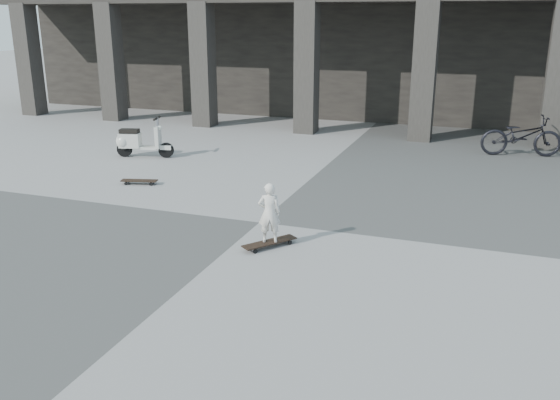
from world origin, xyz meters
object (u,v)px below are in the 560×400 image
(child, at_px, (269,213))
(scooter, at_px, (135,141))
(longboard, at_px, (270,243))
(skateboard_spare, at_px, (139,181))
(bicycle, at_px, (521,136))

(child, xyz_separation_m, scooter, (-5.58, 4.76, -0.16))
(longboard, bearing_deg, skateboard_spare, 94.37)
(longboard, xyz_separation_m, skateboard_spare, (-4.03, 2.50, -0.00))
(longboard, height_order, bicycle, bicycle)
(skateboard_spare, bearing_deg, scooter, 109.30)
(skateboard_spare, height_order, bicycle, bicycle)
(longboard, bearing_deg, bicycle, 10.83)
(longboard, distance_m, skateboard_spare, 4.75)
(longboard, xyz_separation_m, bicycle, (3.95, 8.35, 0.46))
(scooter, distance_m, bicycle, 10.19)
(bicycle, bearing_deg, child, 142.85)
(longboard, bearing_deg, child, 50.19)
(skateboard_spare, bearing_deg, child, -46.96)
(child, relative_size, scooter, 0.65)
(longboard, distance_m, bicycle, 9.25)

